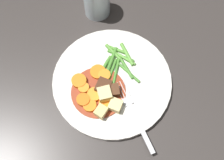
% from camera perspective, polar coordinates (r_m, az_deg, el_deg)
% --- Properties ---
extents(ground_plane, '(3.00, 3.00, 0.00)m').
position_cam_1_polar(ground_plane, '(0.64, -0.00, -0.53)').
color(ground_plane, '#383330').
extents(dinner_plate, '(0.27, 0.27, 0.01)m').
position_cam_1_polar(dinner_plate, '(0.64, -0.00, -0.27)').
color(dinner_plate, white).
rests_on(dinner_plate, ground_plane).
extents(stew_sauce, '(0.12, 0.12, 0.00)m').
position_cam_1_polar(stew_sauce, '(0.62, -2.85, -2.50)').
color(stew_sauce, '#93381E').
rests_on(stew_sauce, dinner_plate).
extents(carrot_slice_0, '(0.04, 0.04, 0.01)m').
position_cam_1_polar(carrot_slice_0, '(0.61, -5.97, -4.15)').
color(carrot_slice_0, orange).
rests_on(carrot_slice_0, dinner_plate).
extents(carrot_slice_1, '(0.03, 0.03, 0.01)m').
position_cam_1_polar(carrot_slice_1, '(0.62, -5.89, -1.67)').
color(carrot_slice_1, orange).
rests_on(carrot_slice_1, dinner_plate).
extents(carrot_slice_2, '(0.05, 0.05, 0.01)m').
position_cam_1_polar(carrot_slice_2, '(0.63, -6.85, -0.25)').
color(carrot_slice_2, orange).
rests_on(carrot_slice_2, dinner_plate).
extents(carrot_slice_3, '(0.03, 0.03, 0.01)m').
position_cam_1_polar(carrot_slice_3, '(0.61, -4.63, -5.30)').
color(carrot_slice_3, orange).
rests_on(carrot_slice_3, dinner_plate).
extents(carrot_slice_4, '(0.05, 0.05, 0.01)m').
position_cam_1_polar(carrot_slice_4, '(0.64, -2.79, 1.91)').
color(carrot_slice_4, orange).
rests_on(carrot_slice_4, dinner_plate).
extents(carrot_slice_5, '(0.04, 0.04, 0.01)m').
position_cam_1_polar(carrot_slice_5, '(0.61, -3.68, -3.05)').
color(carrot_slice_5, orange).
rests_on(carrot_slice_5, dinner_plate).
extents(carrot_slice_6, '(0.03, 0.03, 0.01)m').
position_cam_1_polar(carrot_slice_6, '(0.63, -1.44, 1.22)').
color(carrot_slice_6, orange).
rests_on(carrot_slice_6, dinner_plate).
extents(carrot_slice_7, '(0.04, 0.04, 0.01)m').
position_cam_1_polar(carrot_slice_7, '(0.61, -1.34, -4.67)').
color(carrot_slice_7, orange).
rests_on(carrot_slice_7, dinner_plate).
extents(potato_chunk_0, '(0.04, 0.04, 0.03)m').
position_cam_1_polar(potato_chunk_0, '(0.60, -1.54, -3.02)').
color(potato_chunk_0, '#EAD68C').
rests_on(potato_chunk_0, dinner_plate).
extents(potato_chunk_1, '(0.03, 0.03, 0.02)m').
position_cam_1_polar(potato_chunk_1, '(0.60, 0.72, -5.28)').
color(potato_chunk_1, '#EAD68C').
rests_on(potato_chunk_1, dinner_plate).
extents(potato_chunk_2, '(0.03, 0.02, 0.02)m').
position_cam_1_polar(potato_chunk_2, '(0.59, -2.30, -6.56)').
color(potato_chunk_2, '#E5CC7A').
rests_on(potato_chunk_2, dinner_plate).
extents(meat_chunk_0, '(0.04, 0.03, 0.02)m').
position_cam_1_polar(meat_chunk_0, '(0.61, -1.77, -1.41)').
color(meat_chunk_0, '#4C2B19').
rests_on(meat_chunk_0, dinner_plate).
extents(meat_chunk_1, '(0.04, 0.03, 0.02)m').
position_cam_1_polar(meat_chunk_1, '(0.61, 0.40, -2.23)').
color(meat_chunk_1, '#56331E').
rests_on(meat_chunk_1, dinner_plate).
extents(green_bean_0, '(0.07, 0.03, 0.01)m').
position_cam_1_polar(green_bean_0, '(0.63, 0.74, 1.48)').
color(green_bean_0, '#4C8E33').
rests_on(green_bean_0, dinner_plate).
extents(green_bean_1, '(0.01, 0.08, 0.01)m').
position_cam_1_polar(green_bean_1, '(0.65, 2.01, 4.93)').
color(green_bean_1, '#66AD42').
rests_on(green_bean_1, dinner_plate).
extents(green_bean_2, '(0.01, 0.07, 0.01)m').
position_cam_1_polar(green_bean_2, '(0.65, 1.81, 5.04)').
color(green_bean_2, '#4C8E33').
rests_on(green_bean_2, dinner_plate).
extents(green_bean_3, '(0.05, 0.01, 0.01)m').
position_cam_1_polar(green_bean_3, '(0.64, -1.46, 3.03)').
color(green_bean_3, '#4C8E33').
rests_on(green_bean_3, dinner_plate).
extents(green_bean_4, '(0.07, 0.02, 0.01)m').
position_cam_1_polar(green_bean_4, '(0.65, -0.07, 4.14)').
color(green_bean_4, '#4C8E33').
rests_on(green_bean_4, dinner_plate).
extents(green_bean_5, '(0.04, 0.06, 0.01)m').
position_cam_1_polar(green_bean_5, '(0.66, 2.97, 5.46)').
color(green_bean_5, '#66AD42').
rests_on(green_bean_5, dinner_plate).
extents(green_bean_6, '(0.01, 0.05, 0.01)m').
position_cam_1_polar(green_bean_6, '(0.66, 1.24, 6.23)').
color(green_bean_6, '#599E38').
rests_on(green_bean_6, dinner_plate).
extents(green_bean_7, '(0.08, 0.02, 0.01)m').
position_cam_1_polar(green_bean_7, '(0.63, -0.25, 1.34)').
color(green_bean_7, '#4C8E33').
rests_on(green_bean_7, dinner_plate).
extents(green_bean_8, '(0.04, 0.05, 0.01)m').
position_cam_1_polar(green_bean_8, '(0.64, 2.99, 2.51)').
color(green_bean_8, '#4C8E33').
rests_on(green_bean_8, dinner_plate).
extents(green_bean_9, '(0.03, 0.05, 0.01)m').
position_cam_1_polar(green_bean_9, '(0.66, 0.27, 5.81)').
color(green_bean_9, '#599E38').
rests_on(green_bean_9, dinner_plate).
extents(green_bean_10, '(0.03, 0.07, 0.01)m').
position_cam_1_polar(green_bean_10, '(0.64, 3.42, 1.62)').
color(green_bean_10, '#4C8E33').
rests_on(green_bean_10, dinner_plate).
extents(fork, '(0.12, 0.15, 0.00)m').
position_cam_1_polar(fork, '(0.60, 4.53, -6.91)').
color(fork, silver).
rests_on(fork, dinner_plate).
extents(water_glass, '(0.07, 0.07, 0.09)m').
position_cam_1_polar(water_glass, '(0.71, -3.21, 16.33)').
color(water_glass, silver).
rests_on(water_glass, ground_plane).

